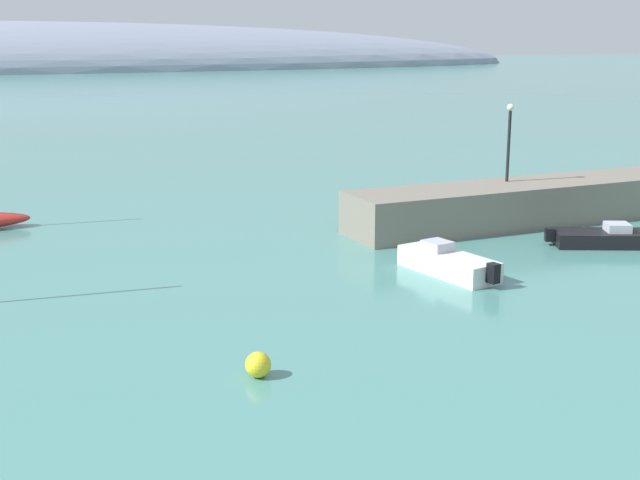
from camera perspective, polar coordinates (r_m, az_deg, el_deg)
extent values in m
cube|color=gray|center=(48.77, 17.01, 2.73)|extent=(27.69, 6.03, 2.14)
cube|color=black|center=(42.51, 18.10, 0.09)|extent=(4.77, 3.30, 0.68)
cube|color=black|center=(41.83, 14.90, 0.34)|extent=(0.54, 0.49, 0.61)
cube|color=#B2B7C1|center=(42.59, 19.01, 0.79)|extent=(1.38, 1.41, 0.40)
cube|color=white|center=(36.09, 8.45, -1.57)|extent=(2.72, 4.93, 0.87)
cube|color=black|center=(34.23, 11.35, -2.16)|extent=(0.46, 0.51, 0.78)
cube|color=#B2B7C1|center=(36.44, 7.75, -0.37)|extent=(1.22, 1.33, 0.40)
sphere|color=yellow|center=(25.41, -4.10, -8.20)|extent=(0.76, 0.76, 0.76)
cylinder|color=black|center=(46.00, 12.32, 6.04)|extent=(0.16, 0.16, 3.66)
sphere|color=#EAEACC|center=(45.79, 12.44, 8.54)|extent=(0.36, 0.36, 0.36)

